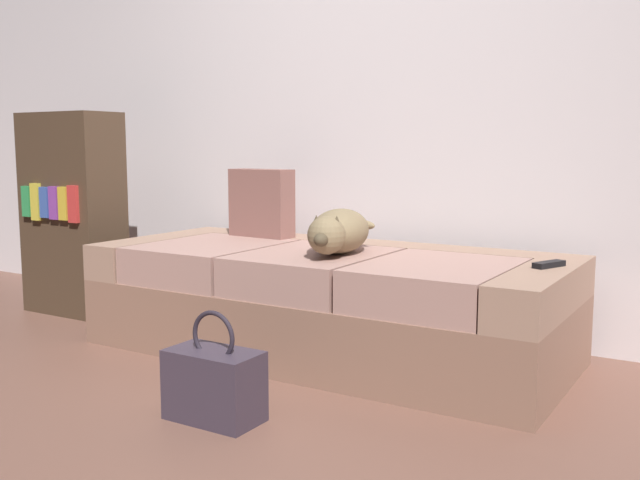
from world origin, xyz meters
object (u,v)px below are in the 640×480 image
(dog_tan, at_px, (338,232))
(handbag, at_px, (214,384))
(couch, at_px, (326,302))
(tv_remote, at_px, (549,264))
(throw_pillow, at_px, (261,203))
(bookshelf, at_px, (73,214))

(dog_tan, bearing_deg, handbag, -90.89)
(couch, xyz_separation_m, tv_remote, (0.96, 0.05, 0.25))
(throw_pillow, bearing_deg, handbag, -61.30)
(tv_remote, bearing_deg, throw_pillow, -165.22)
(dog_tan, relative_size, throw_pillow, 1.61)
(couch, distance_m, handbag, 0.90)
(couch, relative_size, throw_pillow, 6.19)
(handbag, bearing_deg, throw_pillow, 118.70)
(couch, distance_m, bookshelf, 1.64)
(throw_pillow, relative_size, handbag, 0.90)
(couch, bearing_deg, throw_pillow, 155.15)
(couch, height_order, dog_tan, dog_tan)
(couch, height_order, bookshelf, bookshelf)
(throw_pillow, xyz_separation_m, handbag, (0.62, -1.13, -0.51))
(tv_remote, xyz_separation_m, throw_pillow, (-1.48, 0.20, 0.16))
(couch, height_order, tv_remote, tv_remote)
(tv_remote, bearing_deg, handbag, -110.39)
(tv_remote, height_order, handbag, tv_remote)
(throw_pillow, bearing_deg, dog_tan, -27.05)
(couch, relative_size, handbag, 5.56)
(tv_remote, height_order, throw_pillow, throw_pillow)
(couch, distance_m, tv_remote, 0.99)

